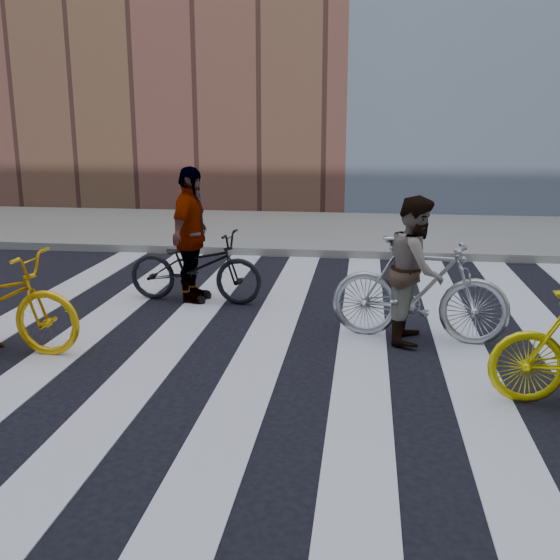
% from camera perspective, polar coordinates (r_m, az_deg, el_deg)
% --- Properties ---
extents(ground, '(100.00, 100.00, 0.00)m').
position_cam_1_polar(ground, '(7.30, 2.80, -6.22)').
color(ground, black).
rests_on(ground, ground).
extents(sidewalk_far, '(100.00, 5.00, 0.15)m').
position_cam_1_polar(sidewalk_far, '(14.55, 5.27, 4.21)').
color(sidewalk_far, gray).
rests_on(sidewalk_far, ground).
extents(zebra_crosswalk, '(8.25, 10.00, 0.01)m').
position_cam_1_polar(zebra_crosswalk, '(7.30, 2.80, -6.18)').
color(zebra_crosswalk, silver).
rests_on(zebra_crosswalk, ground).
extents(bike_silver_mid, '(2.08, 0.87, 1.21)m').
position_cam_1_polar(bike_silver_mid, '(7.65, 12.04, -0.82)').
color(bike_silver_mid, '#A9ADB3').
rests_on(bike_silver_mid, ground).
extents(bike_dark_rear, '(1.97, 0.83, 1.01)m').
position_cam_1_polar(bike_dark_rear, '(9.19, -7.40, 1.18)').
color(bike_dark_rear, black).
rests_on(bike_dark_rear, ground).
extents(rider_mid, '(0.75, 0.90, 1.68)m').
position_cam_1_polar(rider_mid, '(7.59, 11.75, 0.90)').
color(rider_mid, slate).
rests_on(rider_mid, ground).
extents(rider_rear, '(0.55, 1.14, 1.88)m').
position_cam_1_polar(rider_rear, '(9.12, -7.79, 3.87)').
color(rider_rear, slate).
rests_on(rider_rear, ground).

